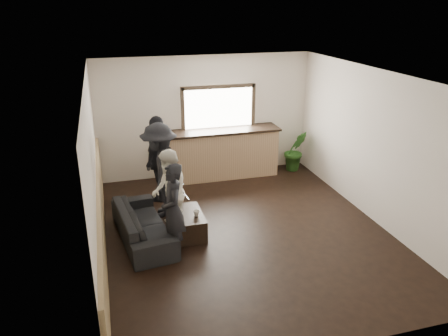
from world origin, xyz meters
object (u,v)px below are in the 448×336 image
object	(u,v)px
cup_b	(196,213)
person_a	(173,210)
bar_counter	(221,150)
person_d	(159,158)
cup_a	(178,206)
potted_plant	(295,151)
person_c	(160,170)
sofa	(143,224)
person_b	(169,192)
coffee_table	(189,223)

from	to	relation	value
cup_b	person_a	world-z (taller)	person_a
bar_counter	person_d	distance (m)	1.80
cup_a	potted_plant	bearing A→B (deg)	33.42
potted_plant	person_c	xyz separation A→B (m)	(-3.49, -1.51, 0.42)
person_c	sofa	bearing A→B (deg)	-16.31
bar_counter	person_d	bearing A→B (deg)	-150.84
cup_a	potted_plant	size ratio (longest dim) A/B	0.12
sofa	potted_plant	bearing A→B (deg)	-66.43
potted_plant	person_d	world-z (taller)	person_d
person_a	person_b	distance (m)	0.74
potted_plant	person_c	bearing A→B (deg)	-156.64
bar_counter	sofa	distance (m)	3.25
cup_a	bar_counter	bearing A→B (deg)	57.63
coffee_table	potted_plant	distance (m)	3.96
bar_counter	sofa	world-z (taller)	bar_counter
sofa	cup_a	xyz separation A→B (m)	(0.66, 0.20, 0.16)
coffee_table	cup_b	distance (m)	0.31
potted_plant	person_a	world-z (taller)	person_a
coffee_table	person_d	distance (m)	1.78
sofa	person_c	bearing A→B (deg)	-35.08
coffee_table	potted_plant	xyz separation A→B (m)	(3.14, 2.39, 0.30)
bar_counter	cup_a	world-z (taller)	bar_counter
coffee_table	person_c	world-z (taller)	person_c
bar_counter	person_d	size ratio (longest dim) A/B	1.50
person_a	person_d	distance (m)	2.18
bar_counter	cup_a	distance (m)	2.67
coffee_table	potted_plant	world-z (taller)	potted_plant
person_b	cup_a	bearing A→B (deg)	111.99
cup_b	person_d	distance (m)	1.84
bar_counter	person_a	world-z (taller)	bar_counter
person_a	person_c	xyz separation A→B (m)	(-0.00, 1.45, 0.13)
cup_b	bar_counter	bearing A→B (deg)	65.87
sofa	coffee_table	xyz separation A→B (m)	(0.80, -0.02, -0.09)
bar_counter	person_c	distance (m)	2.31
potted_plant	person_a	xyz separation A→B (m)	(-3.49, -2.96, 0.29)
coffee_table	person_d	size ratio (longest dim) A/B	0.50
bar_counter	person_a	bearing A→B (deg)	-118.31
cup_b	cup_a	bearing A→B (deg)	125.42
person_b	bar_counter	bearing A→B (deg)	147.74
person_b	person_c	distance (m)	0.73
person_b	person_c	world-z (taller)	person_c
coffee_table	potted_plant	size ratio (longest dim) A/B	0.90
bar_counter	person_b	size ratio (longest dim) A/B	1.76
cup_b	person_c	xyz separation A→B (m)	(-0.47, 1.02, 0.47)
person_a	person_d	xyz separation A→B (m)	(0.08, 2.18, 0.11)
potted_plant	person_a	bearing A→B (deg)	-139.73
sofa	person_b	distance (m)	0.71
sofa	person_c	size ratio (longest dim) A/B	1.06
person_a	person_d	bearing A→B (deg)	178.05
cup_b	person_d	size ratio (longest dim) A/B	0.06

